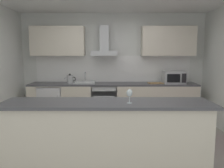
{
  "coord_description": "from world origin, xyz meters",
  "views": [
    {
      "loc": [
        -0.03,
        -3.7,
        1.61
      ],
      "look_at": [
        -0.03,
        0.42,
        1.05
      ],
      "focal_mm": 35.89,
      "sensor_mm": 36.0,
      "label": 1
    }
  ],
  "objects": [
    {
      "name": "chopping_board",
      "position": [
        1.02,
        1.62,
        0.91
      ],
      "size": [
        0.37,
        0.27,
        0.02
      ],
      "primitive_type": "cube",
      "rotation": [
        0.0,
        0.0,
        0.17
      ],
      "color": "tan",
      "rests_on": "counter_back"
    },
    {
      "name": "counter_island",
      "position": [
        -0.09,
        -0.83,
        0.5
      ],
      "size": [
        2.76,
        0.64,
        0.98
      ],
      "color": "beige",
      "rests_on": "ground"
    },
    {
      "name": "sink",
      "position": [
        -0.68,
        1.65,
        0.93
      ],
      "size": [
        0.5,
        0.4,
        0.26
      ],
      "color": "silver",
      "rests_on": "counter_back"
    },
    {
      "name": "wine_glass",
      "position": [
        0.2,
        -0.91,
        1.11
      ],
      "size": [
        0.08,
        0.08,
        0.18
      ],
      "color": "silver",
      "rests_on": "counter_island"
    },
    {
      "name": "upper_cabinets",
      "position": [
        0.0,
        1.82,
        1.91
      ],
      "size": [
        3.96,
        0.32,
        0.7
      ],
      "color": "beige"
    },
    {
      "name": "microwave",
      "position": [
        1.46,
        1.61,
        1.05
      ],
      "size": [
        0.5,
        0.38,
        0.3
      ],
      "color": "#B7BABC",
      "rests_on": "counter_back"
    },
    {
      "name": "range_hood",
      "position": [
        -0.21,
        1.77,
        1.79
      ],
      "size": [
        0.62,
        0.45,
        0.72
      ],
      "color": "#B7BABC"
    },
    {
      "name": "oven",
      "position": [
        -0.21,
        1.64,
        0.46
      ],
      "size": [
        0.6,
        0.62,
        0.8
      ],
      "color": "slate",
      "rests_on": "ground"
    },
    {
      "name": "ground",
      "position": [
        0.0,
        0.0,
        -0.01
      ],
      "size": [
        5.56,
        4.97,
        0.02
      ],
      "primitive_type": "cube",
      "color": "gray"
    },
    {
      "name": "kettle",
      "position": [
        -1.03,
        1.61,
        1.01
      ],
      "size": [
        0.29,
        0.15,
        0.24
      ],
      "color": "#B7BABC",
      "rests_on": "counter_back"
    },
    {
      "name": "backsplash_tile",
      "position": [
        0.0,
        1.97,
        1.23
      ],
      "size": [
        3.88,
        0.02,
        0.66
      ],
      "primitive_type": "cube",
      "color": "white"
    },
    {
      "name": "refrigerator",
      "position": [
        -1.49,
        1.64,
        0.43
      ],
      "size": [
        0.58,
        0.6,
        0.85
      ],
      "color": "white",
      "rests_on": "ground"
    },
    {
      "name": "counter_back",
      "position": [
        0.0,
        1.67,
        0.45
      ],
      "size": [
        4.02,
        0.6,
        0.9
      ],
      "color": "beige",
      "rests_on": "ground"
    },
    {
      "name": "wall_back",
      "position": [
        0.0,
        2.05,
        1.3
      ],
      "size": [
        5.56,
        0.12,
        2.6
      ],
      "primitive_type": "cube",
      "color": "silver",
      "rests_on": "ground"
    }
  ]
}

